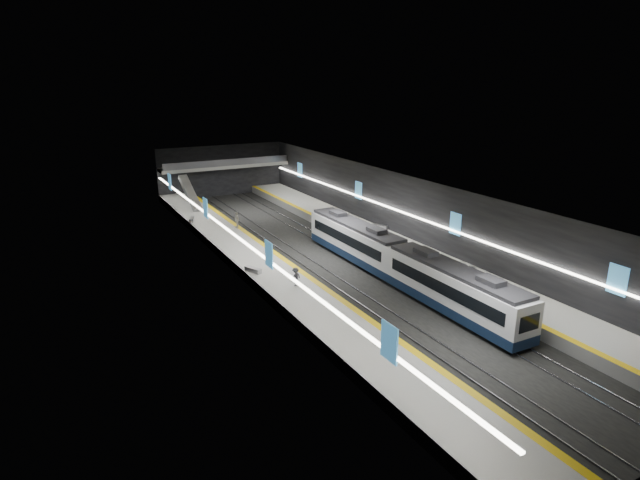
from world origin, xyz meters
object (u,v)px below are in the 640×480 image
bench_right_near (475,272)px  passenger_left_b (296,277)px  passenger_left_a (237,220)px  train (399,261)px  bench_left_far (192,219)px  bench_right_far (381,227)px  escalator (190,193)px  passenger_right_a (427,259)px  bench_left_near (253,270)px

bench_right_near → passenger_left_b: 16.64m
passenger_left_a → train: bearing=19.2°
bench_left_far → bench_right_far: bearing=-14.9°
train → bench_left_far: bearing=113.9°
escalator → bench_right_near: 41.76m
train → passenger_left_b: size_ratio=18.15×
bench_right_far → bench_right_near: bearing=-116.8°
passenger_right_a → passenger_left_a: passenger_left_a is taller
bench_left_near → bench_right_far: (18.81, 6.64, -0.00)m
escalator → passenger_left_b: size_ratio=4.83×
bench_left_far → bench_right_far: bench_left_far is taller
bench_right_near → train: bearing=172.4°
bench_left_far → bench_right_near: bearing=-38.0°
bench_left_far → bench_right_near: 35.49m
escalator → bench_left_near: size_ratio=4.39×
bench_left_near → escalator: bearing=63.0°
bench_right_near → passenger_left_a: 28.81m
train → passenger_left_a: bearing=110.3°
escalator → bench_left_near: 28.62m
escalator → passenger_left_a: 13.56m
train → bench_left_near: train is taller
train → passenger_left_b: 9.89m
bench_left_near → bench_left_far: size_ratio=1.01×
passenger_right_a → bench_right_far: bearing=-29.5°
bench_right_near → passenger_left_a: bearing=141.9°
bench_right_near → passenger_right_a: 4.52m
escalator → bench_left_near: escalator is taller
bench_left_far → passenger_left_a: (3.97, -5.44, 0.73)m
bench_left_far → passenger_left_b: passenger_left_b is taller
passenger_left_a → bench_left_far: bearing=-145.0°
train → escalator: bearing=106.0°
bench_left_near → passenger_right_a: (14.94, -6.62, 0.65)m
bench_left_near → passenger_left_a: (3.81, 15.14, 0.73)m
bench_right_near → bench_right_far: size_ratio=0.98×
passenger_right_a → bench_left_near: bearing=52.9°
train → bench_right_far: 14.88m
bench_left_near → passenger_left_b: passenger_left_b is taller
bench_left_far → passenger_left_b: bearing=-63.6°
train → passenger_right_a: (3.13, -0.16, -0.32)m
bench_right_near → bench_right_far: (0.94, 16.63, 0.00)m
bench_left_near → passenger_left_a: bearing=52.5°
train → passenger_right_a: 3.15m
escalator → passenger_left_b: 33.42m
bench_left_far → passenger_right_a: size_ratio=1.03×
train → passenger_left_a: size_ratio=15.73×
bench_right_near → bench_right_far: 16.66m
passenger_right_a → passenger_left_a: 24.44m
train → bench_left_near: size_ratio=16.49×
bench_right_far → passenger_left_a: 17.26m
bench_left_far → bench_right_far: size_ratio=1.01×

